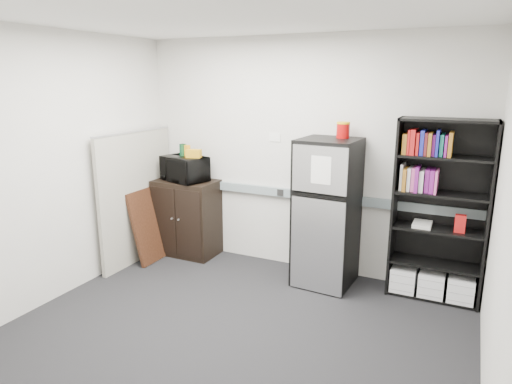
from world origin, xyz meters
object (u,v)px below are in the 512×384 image
Objects in this scene: cubicle_partition at (137,197)px; cabinet at (187,217)px; bookshelf at (439,213)px; microwave at (184,169)px; refrigerator at (326,213)px.

cubicle_partition reaches higher than cabinet.
microwave is (-2.99, -0.08, 0.21)m from bookshelf.
microwave is at bearing -178.46° from bookshelf.
cubicle_partition reaches higher than microwave.
cabinet is at bearing 44.06° from cubicle_partition.
cabinet is 1.74× the size of microwave.
microwave is 1.90m from refrigerator.
cubicle_partition is 2.33m from refrigerator.
microwave reaches higher than cabinet.
bookshelf is 1.90× the size of cabinet.
bookshelf reaches higher than cubicle_partition.
microwave is at bearing -90.00° from cabinet.
cubicle_partition is (-3.43, -0.49, -0.10)m from bookshelf.
refrigerator reaches higher than cabinet.
bookshelf is at bearing 11.02° from refrigerator.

